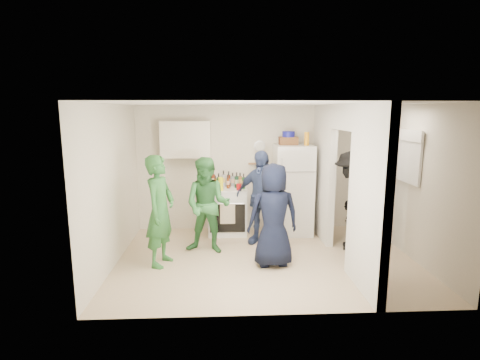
% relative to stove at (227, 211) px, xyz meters
% --- Properties ---
extents(floor, '(4.80, 4.80, 0.00)m').
position_rel_stove_xyz_m(floor, '(0.61, -1.37, -0.46)').
color(floor, tan).
rests_on(floor, ground).
extents(wall_back, '(4.80, 0.00, 4.80)m').
position_rel_stove_xyz_m(wall_back, '(0.61, 0.33, 0.79)').
color(wall_back, silver).
rests_on(wall_back, floor).
extents(wall_front, '(4.80, 0.00, 4.80)m').
position_rel_stove_xyz_m(wall_front, '(0.61, -3.07, 0.79)').
color(wall_front, silver).
rests_on(wall_front, floor).
extents(wall_left, '(0.00, 3.40, 3.40)m').
position_rel_stove_xyz_m(wall_left, '(-1.79, -1.37, 0.79)').
color(wall_left, silver).
rests_on(wall_left, floor).
extents(wall_right, '(0.00, 3.40, 3.40)m').
position_rel_stove_xyz_m(wall_right, '(3.01, -1.37, 0.79)').
color(wall_right, silver).
rests_on(wall_right, floor).
extents(ceiling, '(4.80, 4.80, 0.00)m').
position_rel_stove_xyz_m(ceiling, '(0.61, -1.37, 2.04)').
color(ceiling, white).
rests_on(ceiling, wall_back).
extents(partition_pier_back, '(0.12, 1.20, 2.50)m').
position_rel_stove_xyz_m(partition_pier_back, '(1.81, -0.27, 0.79)').
color(partition_pier_back, silver).
rests_on(partition_pier_back, floor).
extents(partition_pier_front, '(0.12, 1.20, 2.50)m').
position_rel_stove_xyz_m(partition_pier_front, '(1.81, -2.47, 0.79)').
color(partition_pier_front, silver).
rests_on(partition_pier_front, floor).
extents(partition_header, '(0.12, 1.00, 0.40)m').
position_rel_stove_xyz_m(partition_header, '(1.81, -1.37, 1.84)').
color(partition_header, silver).
rests_on(partition_header, partition_pier_back).
extents(stove, '(0.77, 0.64, 0.92)m').
position_rel_stove_xyz_m(stove, '(0.00, 0.00, 0.00)').
color(stove, white).
rests_on(stove, floor).
extents(upper_cabinet, '(0.95, 0.34, 0.70)m').
position_rel_stove_xyz_m(upper_cabinet, '(-0.79, 0.15, 1.39)').
color(upper_cabinet, silver).
rests_on(upper_cabinet, wall_back).
extents(fridge, '(0.72, 0.70, 1.75)m').
position_rel_stove_xyz_m(fridge, '(1.28, -0.03, 0.42)').
color(fridge, white).
rests_on(fridge, floor).
extents(wicker_basket, '(0.35, 0.25, 0.15)m').
position_rel_stove_xyz_m(wicker_basket, '(1.18, 0.02, 1.37)').
color(wicker_basket, brown).
rests_on(wicker_basket, fridge).
extents(blue_bowl, '(0.24, 0.24, 0.11)m').
position_rel_stove_xyz_m(blue_bowl, '(1.18, 0.02, 1.50)').
color(blue_bowl, navy).
rests_on(blue_bowl, wicker_basket).
extents(yellow_cup_stack_top, '(0.09, 0.09, 0.25)m').
position_rel_stove_xyz_m(yellow_cup_stack_top, '(1.50, -0.13, 1.42)').
color(yellow_cup_stack_top, '#FFA615').
rests_on(yellow_cup_stack_top, fridge).
extents(wall_clock, '(0.22, 0.02, 0.22)m').
position_rel_stove_xyz_m(wall_clock, '(0.66, 0.31, 1.24)').
color(wall_clock, white).
rests_on(wall_clock, wall_back).
extents(spice_shelf, '(0.35, 0.08, 0.03)m').
position_rel_stove_xyz_m(spice_shelf, '(0.61, 0.28, 0.89)').
color(spice_shelf, olive).
rests_on(spice_shelf, wall_back).
extents(nook_window, '(0.03, 0.70, 0.80)m').
position_rel_stove_xyz_m(nook_window, '(2.99, -1.17, 1.19)').
color(nook_window, black).
rests_on(nook_window, wall_right).
extents(nook_window_frame, '(0.04, 0.76, 0.86)m').
position_rel_stove_xyz_m(nook_window_frame, '(2.97, -1.17, 1.19)').
color(nook_window_frame, white).
rests_on(nook_window_frame, wall_right).
extents(nook_valance, '(0.04, 0.82, 0.18)m').
position_rel_stove_xyz_m(nook_valance, '(2.95, -1.17, 1.54)').
color(nook_valance, white).
rests_on(nook_valance, wall_right).
extents(yellow_cup_stack_stove, '(0.09, 0.09, 0.25)m').
position_rel_stove_xyz_m(yellow_cup_stack_stove, '(-0.12, -0.22, 0.58)').
color(yellow_cup_stack_stove, '#FFF415').
rests_on(yellow_cup_stack_stove, stove).
extents(red_cup, '(0.09, 0.09, 0.12)m').
position_rel_stove_xyz_m(red_cup, '(0.22, -0.20, 0.52)').
color(red_cup, '#B30B10').
rests_on(red_cup, stove).
extents(person_green_left, '(0.58, 0.73, 1.74)m').
position_rel_stove_xyz_m(person_green_left, '(-1.06, -1.48, 0.41)').
color(person_green_left, '#2D7239').
rests_on(person_green_left, floor).
extents(person_green_center, '(0.91, 0.78, 1.64)m').
position_rel_stove_xyz_m(person_green_center, '(-0.34, -0.98, 0.36)').
color(person_green_center, '#357A3E').
rests_on(person_green_center, floor).
extents(person_denim, '(1.06, 0.92, 1.71)m').
position_rel_stove_xyz_m(person_denim, '(0.60, -0.59, 0.40)').
color(person_denim, '#364A76').
rests_on(person_denim, floor).
extents(person_navy, '(0.84, 0.59, 1.62)m').
position_rel_stove_xyz_m(person_navy, '(0.69, -1.60, 0.35)').
color(person_navy, black).
rests_on(person_navy, floor).
extents(person_nook, '(0.94, 1.25, 1.73)m').
position_rel_stove_xyz_m(person_nook, '(2.14, -0.91, 0.41)').
color(person_nook, black).
rests_on(person_nook, floor).
extents(bottle_a, '(0.08, 0.08, 0.32)m').
position_rel_stove_xyz_m(bottle_a, '(-0.27, 0.13, 0.62)').
color(bottle_a, maroon).
rests_on(bottle_a, stove).
extents(bottle_b, '(0.08, 0.08, 0.31)m').
position_rel_stove_xyz_m(bottle_b, '(-0.16, -0.09, 0.61)').
color(bottle_b, '#1A4F22').
rests_on(bottle_b, stove).
extents(bottle_c, '(0.08, 0.08, 0.32)m').
position_rel_stove_xyz_m(bottle_c, '(-0.07, 0.15, 0.62)').
color(bottle_c, silver).
rests_on(bottle_c, stove).
extents(bottle_d, '(0.06, 0.06, 0.28)m').
position_rel_stove_xyz_m(bottle_d, '(0.02, -0.04, 0.60)').
color(bottle_d, '#602B10').
rests_on(bottle_d, stove).
extents(bottle_e, '(0.08, 0.08, 0.27)m').
position_rel_stove_xyz_m(bottle_e, '(0.11, 0.18, 0.59)').
color(bottle_e, '#949EA3').
rests_on(bottle_e, stove).
extents(bottle_f, '(0.08, 0.08, 0.30)m').
position_rel_stove_xyz_m(bottle_f, '(0.19, 0.02, 0.61)').
color(bottle_f, '#143824').
rests_on(bottle_f, stove).
extents(bottle_g, '(0.08, 0.08, 0.27)m').
position_rel_stove_xyz_m(bottle_g, '(0.26, 0.14, 0.59)').
color(bottle_g, '#A26935').
rests_on(bottle_g, stove).
extents(bottle_h, '(0.06, 0.06, 0.26)m').
position_rel_stove_xyz_m(bottle_h, '(-0.31, -0.11, 0.59)').
color(bottle_h, '#9CA1A7').
rests_on(bottle_h, stove).
extents(bottle_i, '(0.07, 0.07, 0.31)m').
position_rel_stove_xyz_m(bottle_i, '(0.03, 0.10, 0.61)').
color(bottle_i, maroon).
rests_on(bottle_i, stove).
extents(bottle_j, '(0.06, 0.06, 0.30)m').
position_rel_stove_xyz_m(bottle_j, '(0.32, -0.10, 0.61)').
color(bottle_j, '#216122').
rests_on(bottle_j, stove).
extents(bottle_k, '(0.06, 0.06, 0.24)m').
position_rel_stove_xyz_m(bottle_k, '(-0.22, 0.04, 0.58)').
color(bottle_k, olive).
rests_on(bottle_k, stove).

